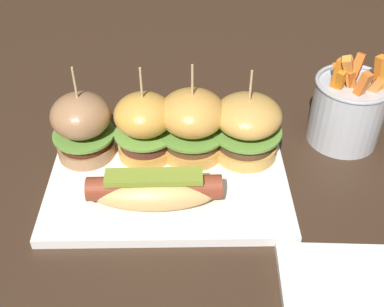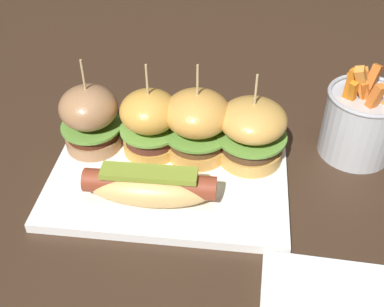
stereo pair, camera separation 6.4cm
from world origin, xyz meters
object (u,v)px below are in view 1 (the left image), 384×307
slider_center_left (144,126)px  platter_main (169,180)px  slider_center_right (192,124)px  hot_dog (155,190)px  fries_bucket (348,109)px  slider_far_right (247,127)px  slider_far_left (82,126)px

slider_center_left → platter_main: bearing=-56.8°
slider_center_left → slider_center_right: slider_center_right is taller
platter_main → hot_dog: size_ratio=1.92×
slider_center_left → fries_bucket: 0.30m
slider_center_right → slider_far_right: 0.08m
platter_main → hot_dog: (-0.02, -0.05, 0.03)m
slider_far_left → slider_center_right: bearing=0.4°
slider_far_right → fries_bucket: same height
hot_dog → slider_center_right: bearing=64.7°
hot_dog → slider_center_right: 0.12m
hot_dog → slider_center_left: 0.11m
hot_dog → slider_far_left: 0.15m
slider_center_right → slider_far_right: slider_center_right is taller
slider_far_left → slider_center_left: bearing=-0.3°
platter_main → slider_center_right: 0.08m
platter_main → slider_far_right: bearing=23.7°
slider_far_right → fries_bucket: 0.16m
slider_far_left → slider_center_right: (0.15, 0.00, 0.00)m
slider_center_left → fries_bucket: slider_center_left is taller
hot_dog → fries_bucket: bearing=28.2°
slider_center_right → fries_bucket: slider_center_right is taller
slider_center_right → slider_far_right: size_ratio=1.05×
slider_center_left → fries_bucket: size_ratio=0.93×
platter_main → slider_center_right: size_ratio=2.27×
fries_bucket → slider_far_left: bearing=-173.0°
slider_far_left → slider_center_left: (0.09, -0.00, -0.00)m
slider_far_left → slider_center_left: slider_far_left is taller
platter_main → slider_far_left: bearing=156.9°
slider_far_left → slider_center_left: size_ratio=1.01×
slider_center_left → slider_far_left: bearing=179.7°
slider_far_right → slider_center_left: bearing=179.2°
hot_dog → slider_far_right: slider_far_right is taller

